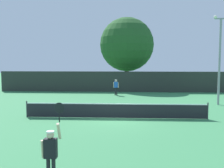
# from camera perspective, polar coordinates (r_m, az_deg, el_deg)

# --- Properties ---
(ground_plane) EXTENTS (120.00, 120.00, 0.00)m
(ground_plane) POSITION_cam_1_polar(r_m,az_deg,el_deg) (17.48, 0.77, -7.24)
(ground_plane) COLOR #387F4C
(tennis_net) EXTENTS (11.72, 0.08, 1.07)m
(tennis_net) POSITION_cam_1_polar(r_m,az_deg,el_deg) (17.38, 0.77, -5.59)
(tennis_net) COLOR #232328
(tennis_net) RESTS_ON ground
(perimeter_fence) EXTENTS (28.76, 0.12, 2.41)m
(perimeter_fence) POSITION_cam_1_polar(r_m,az_deg,el_deg) (31.71, 1.85, 0.49)
(perimeter_fence) COLOR #2D332D
(perimeter_fence) RESTS_ON ground
(player_serving) EXTENTS (0.67, 0.39, 2.46)m
(player_serving) POSITION_cam_1_polar(r_m,az_deg,el_deg) (8.48, -12.77, -13.26)
(player_serving) COLOR black
(player_serving) RESTS_ON ground
(player_receiving) EXTENTS (0.57, 0.24, 1.66)m
(player_receiving) POSITION_cam_1_polar(r_m,az_deg,el_deg) (28.62, 0.85, -0.37)
(player_receiving) COLOR blue
(player_receiving) RESTS_ON ground
(tennis_ball) EXTENTS (0.07, 0.07, 0.07)m
(tennis_ball) POSITION_cam_1_polar(r_m,az_deg,el_deg) (17.64, 4.10, -7.03)
(tennis_ball) COLOR #CCE033
(tennis_ball) RESTS_ON ground
(light_pole) EXTENTS (1.18, 0.28, 7.38)m
(light_pole) POSITION_cam_1_polar(r_m,az_deg,el_deg) (24.07, 21.84, 5.93)
(light_pole) COLOR gray
(light_pole) RESTS_ON ground
(large_tree) EXTENTS (7.13, 7.13, 9.37)m
(large_tree) POSITION_cam_1_polar(r_m,az_deg,el_deg) (36.10, 3.16, 8.33)
(large_tree) COLOR brown
(large_tree) RESTS_ON ground
(parked_car_near) EXTENTS (2.21, 4.33, 1.69)m
(parked_car_near) POSITION_cam_1_polar(r_m,az_deg,el_deg) (40.57, 15.53, 0.70)
(parked_car_near) COLOR white
(parked_car_near) RESTS_ON ground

